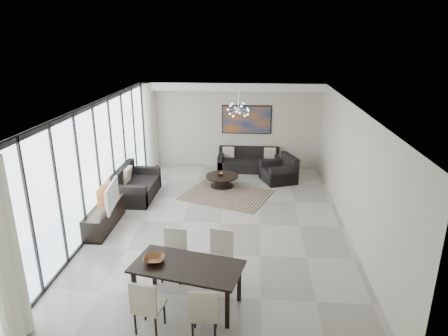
# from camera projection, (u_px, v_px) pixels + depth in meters

# --- Properties ---
(room_shell) EXTENTS (6.00, 9.00, 2.90)m
(room_shell) POSITION_uv_depth(u_px,v_px,m) (240.00, 168.00, 9.28)
(room_shell) COLOR #A8A39B
(room_shell) RESTS_ON ground
(window_wall) EXTENTS (0.37, 8.95, 2.90)m
(window_wall) POSITION_uv_depth(u_px,v_px,m) (101.00, 164.00, 9.52)
(window_wall) COLOR silver
(window_wall) RESTS_ON floor
(soffit) EXTENTS (5.98, 0.40, 0.26)m
(soffit) POSITION_uv_depth(u_px,v_px,m) (232.00, 87.00, 12.95)
(soffit) COLOR white
(soffit) RESTS_ON room_shell
(painting) EXTENTS (1.68, 0.04, 0.98)m
(painting) POSITION_uv_depth(u_px,v_px,m) (247.00, 120.00, 13.43)
(painting) COLOR #AA5617
(painting) RESTS_ON room_shell
(chandelier) EXTENTS (0.66, 0.66, 0.71)m
(chandelier) POSITION_uv_depth(u_px,v_px,m) (238.00, 110.00, 11.36)
(chandelier) COLOR silver
(chandelier) RESTS_ON room_shell
(rug) EXTENTS (2.81, 2.49, 0.01)m
(rug) POSITION_uv_depth(u_px,v_px,m) (227.00, 195.00, 11.47)
(rug) COLOR black
(rug) RESTS_ON floor
(coffee_table) EXTENTS (0.99, 0.99, 0.35)m
(coffee_table) POSITION_uv_depth(u_px,v_px,m) (222.00, 180.00, 12.07)
(coffee_table) COLOR black
(coffee_table) RESTS_ON floor
(bowl_coffee) EXTENTS (0.22, 0.22, 0.07)m
(bowl_coffee) POSITION_uv_depth(u_px,v_px,m) (220.00, 174.00, 12.07)
(bowl_coffee) COLOR brown
(bowl_coffee) RESTS_ON coffee_table
(sofa_main) EXTENTS (2.06, 0.84, 0.75)m
(sofa_main) POSITION_uv_depth(u_px,v_px,m) (249.00, 163.00, 13.50)
(sofa_main) COLOR black
(sofa_main) RESTS_ON floor
(loveseat) EXTENTS (0.99, 1.75, 0.88)m
(loveseat) POSITION_uv_depth(u_px,v_px,m) (135.00, 187.00, 11.25)
(loveseat) COLOR black
(loveseat) RESTS_ON floor
(armchair) EXTENTS (1.22, 1.25, 0.82)m
(armchair) POSITION_uv_depth(u_px,v_px,m) (280.00, 173.00, 12.47)
(armchair) COLOR black
(armchair) RESTS_ON floor
(side_table) EXTENTS (0.40, 0.40, 0.55)m
(side_table) POSITION_uv_depth(u_px,v_px,m) (141.00, 173.00, 12.14)
(side_table) COLOR black
(side_table) RESTS_ON floor
(tv_console) EXTENTS (0.47, 1.69, 0.53)m
(tv_console) POSITION_uv_depth(u_px,v_px,m) (104.00, 217.00, 9.50)
(tv_console) COLOR black
(tv_console) RESTS_ON floor
(television) EXTENTS (0.26, 1.07, 0.61)m
(television) POSITION_uv_depth(u_px,v_px,m) (108.00, 196.00, 9.29)
(television) COLOR gray
(television) RESTS_ON tv_console
(dining_table) EXTENTS (1.98, 1.29, 0.76)m
(dining_table) POSITION_uv_depth(u_px,v_px,m) (187.00, 270.00, 6.66)
(dining_table) COLOR black
(dining_table) RESTS_ON floor
(dining_chair_sw) EXTENTS (0.50, 0.50, 0.94)m
(dining_chair_sw) POSITION_uv_depth(u_px,v_px,m) (146.00, 304.00, 6.04)
(dining_chair_sw) COLOR #BAAF9A
(dining_chair_sw) RESTS_ON floor
(dining_chair_se) EXTENTS (0.45, 0.45, 0.92)m
(dining_chair_se) POSITION_uv_depth(u_px,v_px,m) (204.00, 311.00, 5.91)
(dining_chair_se) COLOR #BAAF9A
(dining_chair_se) RESTS_ON floor
(dining_chair_nw) EXTENTS (0.48, 0.48, 0.96)m
(dining_chair_nw) POSITION_uv_depth(u_px,v_px,m) (174.00, 250.00, 7.50)
(dining_chair_nw) COLOR #BAAF9A
(dining_chair_nw) RESTS_ON floor
(dining_chair_ne) EXTENTS (0.52, 0.52, 0.97)m
(dining_chair_ne) POSITION_uv_depth(u_px,v_px,m) (220.00, 252.00, 7.44)
(dining_chair_ne) COLOR #BAAF9A
(dining_chair_ne) RESTS_ON floor
(bowl_dining) EXTENTS (0.38, 0.38, 0.09)m
(bowl_dining) POSITION_uv_depth(u_px,v_px,m) (154.00, 259.00, 6.73)
(bowl_dining) COLOR brown
(bowl_dining) RESTS_ON dining_table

